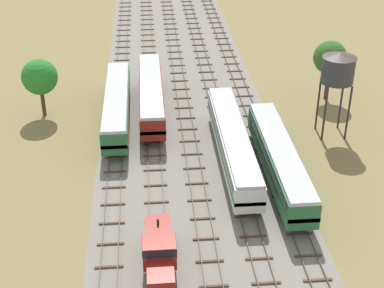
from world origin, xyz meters
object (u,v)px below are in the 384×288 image
at_px(diesel_railcar_far_left_midfar, 117,104).
at_px(water_tower, 338,69).
at_px(diesel_railcar_left_far, 151,93).
at_px(passenger_coach_centre_mid, 233,142).
at_px(diesel_railcar_centre_right_near, 279,158).
at_px(shunter_loco_left_nearest, 159,251).

height_order(diesel_railcar_far_left_midfar, water_tower, water_tower).
distance_m(diesel_railcar_left_far, water_tower, 23.14).
bearing_deg(passenger_coach_centre_mid, diesel_railcar_far_left_midfar, 140.08).
height_order(diesel_railcar_centre_right_near, diesel_railcar_left_far, same).
distance_m(passenger_coach_centre_mid, diesel_railcar_far_left_midfar, 16.51).
distance_m(passenger_coach_centre_mid, diesel_railcar_left_far, 15.86).
height_order(passenger_coach_centre_mid, water_tower, water_tower).
bearing_deg(shunter_loco_left_nearest, diesel_railcar_far_left_midfar, 98.84).
height_order(diesel_railcar_centre_right_near, water_tower, water_tower).
xyz_separation_m(diesel_railcar_centre_right_near, water_tower, (8.42, 9.57, 5.64)).
xyz_separation_m(shunter_loco_left_nearest, diesel_railcar_centre_right_near, (12.67, 12.72, 0.59)).
distance_m(diesel_railcar_far_left_midfar, diesel_railcar_left_far, 5.08).
distance_m(shunter_loco_left_nearest, passenger_coach_centre_mid, 18.60).
xyz_separation_m(shunter_loco_left_nearest, water_tower, (21.08, 22.29, 6.23)).
bearing_deg(diesel_railcar_centre_right_near, diesel_railcar_left_far, 126.27).
relative_size(passenger_coach_centre_mid, diesel_railcar_left_far, 1.07).
bearing_deg(water_tower, diesel_railcar_left_far, 159.95).
bearing_deg(diesel_railcar_far_left_midfar, passenger_coach_centre_mid, -39.92).
bearing_deg(diesel_railcar_left_far, diesel_railcar_far_left_midfar, -146.19).
bearing_deg(diesel_railcar_far_left_midfar, diesel_railcar_left_far, 33.81).
height_order(passenger_coach_centre_mid, diesel_railcar_left_far, same).
relative_size(shunter_loco_left_nearest, diesel_railcar_centre_right_near, 0.41).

